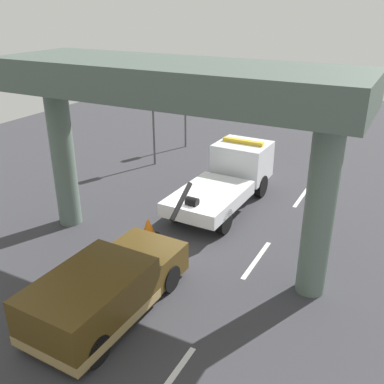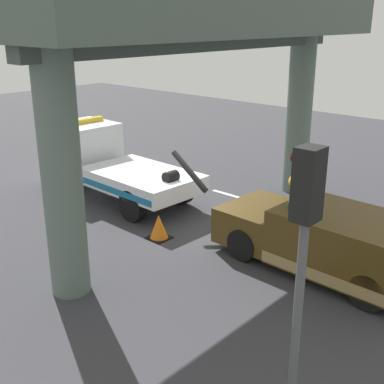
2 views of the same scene
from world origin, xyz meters
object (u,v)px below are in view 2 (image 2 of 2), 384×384
object	(u,v)px
towed_van_green	(328,242)
traffic_cone_orange	(159,227)
tow_truck_white	(105,160)
traffic_light_near	(302,246)

from	to	relation	value
towed_van_green	traffic_cone_orange	xyz separation A→B (m)	(4.43, 1.46, -0.44)
towed_van_green	traffic_cone_orange	size ratio (longest dim) A/B	7.34
tow_truck_white	traffic_light_near	size ratio (longest dim) A/B	1.60
traffic_light_near	traffic_cone_orange	xyz separation A→B (m)	(6.71, -4.00, -2.97)
tow_truck_white	towed_van_green	xyz separation A→B (m)	(-8.64, 0.02, -0.42)
tow_truck_white	traffic_cone_orange	xyz separation A→B (m)	(-4.21, 1.48, -0.86)
towed_van_green	traffic_cone_orange	world-z (taller)	towed_van_green
traffic_light_near	traffic_cone_orange	distance (m)	8.36
towed_van_green	traffic_light_near	bearing A→B (deg)	112.74
traffic_light_near	towed_van_green	bearing A→B (deg)	-67.26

